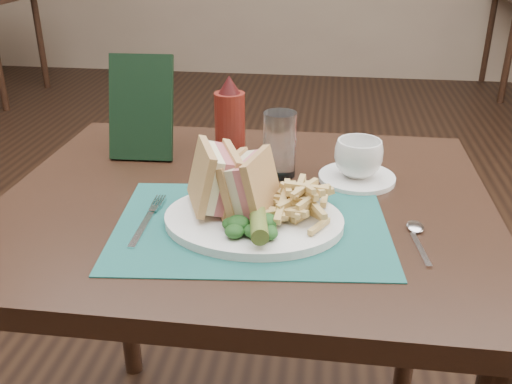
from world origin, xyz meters
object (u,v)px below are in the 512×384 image
plate (254,220)px  sandwich_half_b (238,182)px  table_main (247,354)px  saucer (357,178)px  placemat (251,226)px  sandwich_half_a (201,179)px  drinking_glass (280,144)px  coffee_cup (358,158)px  check_presenter (141,108)px  ketchup_bottle (230,120)px

plate → sandwich_half_b: bearing=151.9°
table_main → saucer: size_ratio=6.00×
placemat → sandwich_half_a: size_ratio=3.93×
sandwich_half_a → sandwich_half_b: (0.06, 0.00, -0.00)m
placemat → saucer: 0.28m
placemat → sandwich_half_b: size_ratio=4.26×
saucer → drinking_glass: 0.17m
table_main → placemat: bearing=-76.1°
sandwich_half_b → coffee_cup: size_ratio=1.14×
placemat → check_presenter: bearing=133.6°
table_main → sandwich_half_b: bearing=-88.5°
sandwich_half_a → coffee_cup: (0.27, 0.20, -0.03)m
coffee_cup → sandwich_half_b: bearing=-136.7°
sandwich_half_b → drinking_glass: bearing=89.5°
saucer → coffee_cup: 0.04m
drinking_glass → check_presenter: bearing=167.1°
placemat → check_presenter: (-0.27, 0.29, 0.11)m
coffee_cup → check_presenter: size_ratio=0.42×
sandwich_half_b → drinking_glass: 0.20m
sandwich_half_b → saucer: (0.20, 0.19, -0.07)m
plate → check_presenter: (-0.28, 0.28, 0.10)m
table_main → sandwich_half_b: sandwich_half_b is taller
sandwich_half_b → saucer: bearing=57.0°
plate → coffee_cup: coffee_cup is taller
sandwich_half_a → ketchup_bottle: bearing=67.8°
placemat → ketchup_bottle: size_ratio=2.43×
saucer → drinking_glass: drinking_glass is taller
placemat → drinking_glass: bearing=83.5°
placemat → saucer: size_ratio=3.01×
saucer → check_presenter: 0.47m
plate → coffee_cup: bearing=51.2°
ketchup_bottle → drinking_glass: bearing=-25.9°
sandwich_half_a → sandwich_half_b: bearing=-17.4°
saucer → ketchup_bottle: (-0.26, 0.06, 0.09)m
plate → drinking_glass: 0.22m
placemat → drinking_glass: 0.23m
plate → drinking_glass: bearing=85.6°
plate → sandwich_half_a: size_ratio=2.61×
sandwich_half_b → check_presenter: 0.37m
coffee_cup → drinking_glass: drinking_glass is taller
table_main → sandwich_half_b: (0.00, -0.09, 0.45)m
plate → ketchup_bottle: 0.29m
sandwich_half_a → check_presenter: bearing=103.3°
table_main → ketchup_bottle: (-0.06, 0.16, 0.47)m
placemat → coffee_cup: size_ratio=4.85×
drinking_glass → saucer: bearing=-2.3°
plate → coffee_cup: 0.28m
saucer → ketchup_bottle: size_ratio=0.81×
drinking_glass → check_presenter: (-0.30, 0.07, 0.04)m
coffee_cup → drinking_glass: bearing=177.7°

